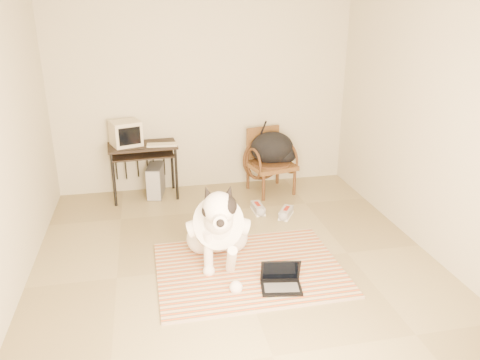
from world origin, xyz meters
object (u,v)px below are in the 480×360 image
object	(u,v)px
computer_desk	(143,153)
crt_monitor	(126,133)
rattan_chair	(269,161)
pc_tower	(156,181)
dog	(218,228)
laptop	(281,281)
backpack	(274,149)

from	to	relation	value
computer_desk	crt_monitor	distance (m)	0.33
rattan_chair	computer_desk	bearing A→B (deg)	176.47
pc_tower	rattan_chair	xyz separation A→B (m)	(1.54, -0.14, 0.22)
dog	laptop	xyz separation A→B (m)	(0.48, -0.59, -0.30)
laptop	computer_desk	xyz separation A→B (m)	(-1.17, 2.45, 0.54)
pc_tower	rattan_chair	bearing A→B (deg)	-5.32
computer_desk	pc_tower	distance (m)	0.44
backpack	pc_tower	bearing A→B (deg)	175.24
laptop	rattan_chair	xyz separation A→B (m)	(0.52, 2.34, 0.35)
laptop	computer_desk	size ratio (longest dim) A/B	0.44
backpack	crt_monitor	bearing A→B (deg)	176.05
computer_desk	rattan_chair	size ratio (longest dim) A/B	1.05
crt_monitor	backpack	size ratio (longest dim) A/B	0.70
laptop	pc_tower	bearing A→B (deg)	112.42
rattan_chair	backpack	distance (m)	0.17
laptop	pc_tower	distance (m)	2.69
dog	laptop	bearing A→B (deg)	-50.88
laptop	computer_desk	bearing A→B (deg)	115.47
crt_monitor	laptop	bearing A→B (deg)	-61.28
crt_monitor	pc_tower	xyz separation A→B (m)	(0.34, -0.00, -0.68)
computer_desk	rattan_chair	world-z (taller)	rattan_chair
rattan_chair	laptop	bearing A→B (deg)	-102.42
laptop	backpack	bearing A→B (deg)	76.17
dog	crt_monitor	world-z (taller)	crt_monitor
crt_monitor	computer_desk	bearing A→B (deg)	-11.62
pc_tower	backpack	world-z (taller)	backpack
laptop	backpack	xyz separation A→B (m)	(0.58, 2.35, 0.51)
dog	pc_tower	xyz separation A→B (m)	(-0.55, 1.90, -0.17)
computer_desk	backpack	size ratio (longest dim) A/B	1.43
crt_monitor	backpack	xyz separation A→B (m)	(1.94, -0.13, -0.29)
dog	pc_tower	distance (m)	1.98
dog	backpack	size ratio (longest dim) A/B	2.12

